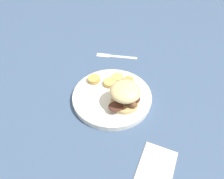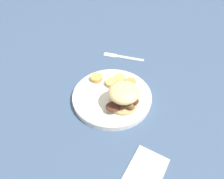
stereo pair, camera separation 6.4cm
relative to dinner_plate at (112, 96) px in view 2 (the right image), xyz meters
name	(u,v)px [view 2 (the right image)]	position (x,y,z in m)	size (l,w,h in m)	color
ground_plane	(112,99)	(0.00, 0.00, -0.01)	(4.00, 4.00, 0.00)	#3D5170
dinner_plate	(112,96)	(0.00, 0.00, 0.00)	(0.28, 0.28, 0.02)	white
sandwich	(124,95)	(-0.06, 0.00, 0.05)	(0.11, 0.14, 0.08)	tan
potato_round_0	(112,83)	(0.04, -0.04, 0.02)	(0.05, 0.05, 0.01)	tan
potato_round_1	(120,78)	(0.03, -0.08, 0.02)	(0.04, 0.04, 0.02)	tan
potato_round_2	(96,78)	(0.10, -0.01, 0.02)	(0.05, 0.05, 0.02)	tan
potato_round_3	(131,82)	(-0.01, -0.09, 0.02)	(0.04, 0.04, 0.01)	#BC8942
fork	(123,57)	(0.14, -0.21, -0.01)	(0.17, 0.11, 0.00)	silver
napkin	(144,173)	(-0.26, 0.13, -0.01)	(0.15, 0.10, 0.01)	beige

